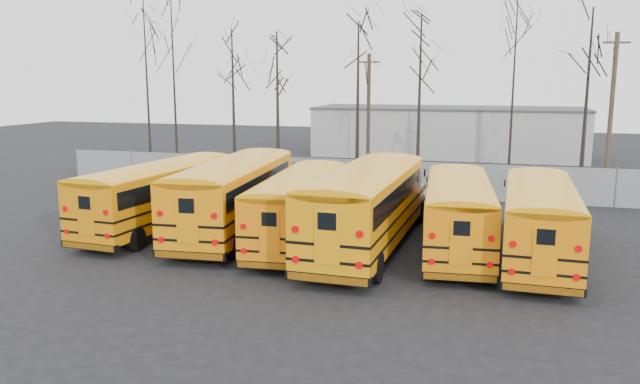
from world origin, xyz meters
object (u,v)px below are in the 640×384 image
(bus_a, at_px, (162,190))
(bus_e, at_px, (458,208))
(bus_c, at_px, (301,202))
(utility_pole_left, at_px, (368,115))
(bus_f, at_px, (539,215))
(utility_pole_right, at_px, (611,107))
(bus_d, at_px, (368,201))
(bus_b, at_px, (236,190))

(bus_a, xyz_separation_m, bus_e, (12.58, -0.14, -0.07))
(bus_c, bearing_deg, utility_pole_left, 88.05)
(bus_a, height_order, bus_f, bus_a)
(bus_f, bearing_deg, bus_c, -178.67)
(bus_e, distance_m, utility_pole_right, 20.95)
(bus_a, bearing_deg, bus_f, 2.79)
(bus_c, xyz_separation_m, utility_pole_left, (-0.78, 17.35, 2.47))
(utility_pole_left, xyz_separation_m, utility_pole_right, (14.99, 2.15, 0.62))
(bus_e, relative_size, utility_pole_right, 1.12)
(bus_a, xyz_separation_m, bus_d, (9.25, -0.89, 0.18))
(utility_pole_right, bearing_deg, bus_e, -126.18)
(bus_a, relative_size, bus_f, 1.04)
(utility_pole_right, bearing_deg, bus_d, -133.13)
(bus_d, relative_size, bus_e, 1.14)
(bus_c, xyz_separation_m, utility_pole_right, (14.22, 19.50, 3.09))
(bus_b, distance_m, bus_f, 12.12)
(bus_f, distance_m, utility_pole_left, 20.07)
(bus_b, relative_size, bus_d, 0.98)
(bus_e, bearing_deg, bus_c, 179.42)
(bus_b, relative_size, bus_e, 1.12)
(bus_f, relative_size, utility_pole_right, 1.12)
(bus_a, distance_m, bus_e, 12.58)
(bus_a, bearing_deg, utility_pole_left, 76.18)
(bus_e, xyz_separation_m, utility_pole_left, (-6.87, 16.91, 2.47))
(bus_a, height_order, utility_pole_right, utility_pole_right)
(bus_c, height_order, bus_e, bus_c)
(bus_b, xyz_separation_m, utility_pole_left, (2.34, 16.59, 2.27))
(bus_f, distance_m, utility_pole_right, 20.44)
(utility_pole_right, bearing_deg, utility_pole_left, 175.07)
(bus_b, bearing_deg, bus_c, -18.10)
(bus_a, height_order, bus_d, bus_d)
(bus_a, relative_size, bus_b, 0.93)
(bus_e, relative_size, bus_f, 1.00)
(bus_e, bearing_deg, bus_d, -171.97)
(utility_pole_right, bearing_deg, bus_c, -139.19)
(bus_c, bearing_deg, utility_pole_right, 49.39)
(bus_b, xyz_separation_m, bus_e, (9.21, -0.32, -0.20))
(bus_e, bearing_deg, utility_pole_right, 62.23)
(bus_a, distance_m, bus_d, 9.29)
(bus_b, relative_size, utility_pole_right, 1.26)
(bus_a, bearing_deg, bus_d, -0.52)
(bus_a, height_order, bus_b, bus_b)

